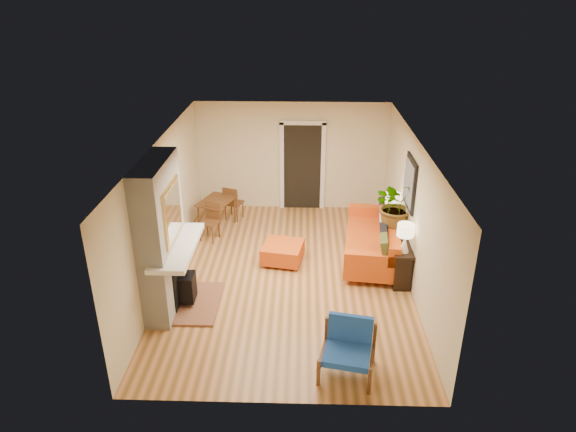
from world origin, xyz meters
The scene contains 10 objects.
room_shell centered at (0.60, 2.63, 1.24)m, with size 6.50×6.50×6.50m.
fireplace centered at (-2.00, -1.00, 1.24)m, with size 1.09×1.68×2.60m.
sofa centered at (1.74, 0.74, 0.40)m, with size 1.26×2.43×0.92m.
ottoman centered at (-0.11, 0.52, 0.22)m, with size 0.88×0.88×0.38m.
blue_chair centered at (0.94, -2.55, 0.42)m, with size 0.88×0.86×0.78m.
dining_table centered at (-1.59, 2.00, 0.54)m, with size 1.00×1.55×0.82m.
console_table centered at (2.07, 0.36, 0.58)m, with size 0.34×1.85×0.72m.
lamp_near centered at (2.07, -0.33, 1.06)m, with size 0.30×0.30×0.54m.
lamp_far centered at (2.07, 1.09, 1.06)m, with size 0.30×0.30×0.54m.
houseplant centered at (2.06, 0.60, 1.23)m, with size 0.91×0.79×1.01m, color #1E5919.
Camera 1 is at (0.26, -8.39, 5.12)m, focal length 32.00 mm.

